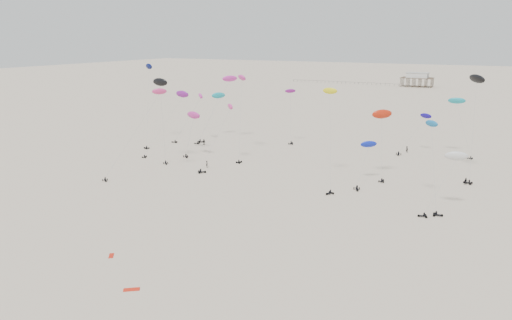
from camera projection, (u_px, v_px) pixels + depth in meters
The scene contains 28 objects.
ground_plane at pixel (378, 119), 209.58m from camera, with size 900.00×900.00×0.00m, color #C5B39C.
pavilion_main at pixel (417, 81), 342.50m from camera, with size 21.00×13.00×9.80m.
pier_fence at pixel (344, 83), 366.38m from camera, with size 80.20×0.20×1.50m.
rig_0 at pixel (365, 158), 116.59m from camera, with size 4.29×12.33×11.81m.
rig_1 at pixel (291, 114), 159.11m from camera, with size 3.80×3.89×17.86m.
rig_2 at pixel (195, 105), 162.23m from camera, with size 9.46×9.54×16.77m.
rig_3 at pixel (330, 127), 114.60m from camera, with size 7.76×14.23×24.03m.
rig_4 at pixel (192, 123), 141.63m from camera, with size 5.42×4.64×13.33m.
rig_5 at pixel (219, 131), 132.05m from camera, with size 3.47×17.40×20.04m.
rig_7 at pixel (143, 118), 122.24m from camera, with size 9.78×16.20×24.48m.
rig_8 at pixel (178, 102), 145.45m from camera, with size 9.08×13.38×20.30m.
rig_9 at pixel (458, 107), 143.30m from camera, with size 8.84×6.34×17.17m.
rig_10 at pixel (450, 167), 97.79m from camera, with size 7.67×10.11×13.12m.
rig_11 at pixel (434, 160), 100.36m from camera, with size 6.54×12.60×18.68m.
rig_12 at pixel (148, 85), 159.29m from camera, with size 9.78×13.63×26.45m.
rig_13 at pixel (226, 86), 162.48m from camera, with size 9.75×14.20×22.93m.
rig_14 at pixel (161, 95), 133.20m from camera, with size 5.66×3.87×23.19m.
rig_15 at pixel (382, 124), 119.62m from camera, with size 5.28×7.66×16.91m.
rig_16 at pixel (241, 93), 143.47m from camera, with size 9.23×15.94×24.96m.
rig_17 at pixel (476, 93), 120.35m from camera, with size 5.54×13.95×25.57m.
rig_18 at pixel (416, 130), 147.41m from camera, with size 8.46×11.46×13.96m.
rig_19 at pixel (215, 105), 169.11m from camera, with size 4.38×15.93×17.61m.
spectator_0 at pixel (207, 167), 132.34m from camera, with size 0.79×0.54×2.16m, color black.
spectator_1 at pixel (465, 185), 116.80m from camera, with size 0.96×0.56×1.97m, color black.
spectator_2 at pixel (204, 145), 160.03m from camera, with size 1.28×0.69×2.17m, color black.
spectator_3 at pixel (407, 153), 149.28m from camera, with size 0.84×0.58×2.32m, color black.
grounded_kite_a at pixel (132, 290), 68.42m from camera, with size 2.20×0.90×0.08m, color red.
grounded_kite_b at pixel (111, 256), 78.98m from camera, with size 1.80×0.70×0.07m, color red.
Camera 1 is at (49.29, -8.00, 33.80)m, focal length 35.00 mm.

